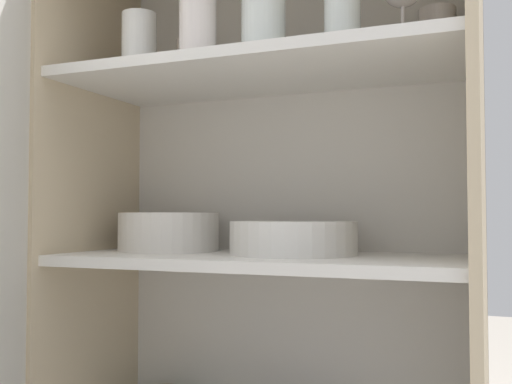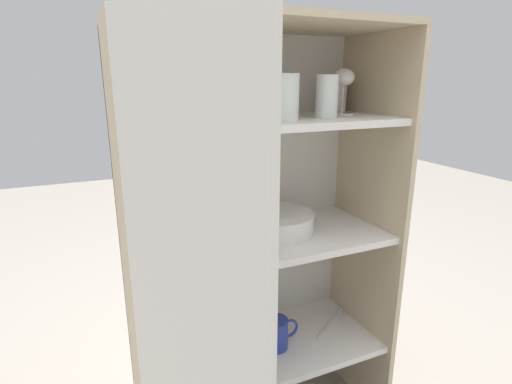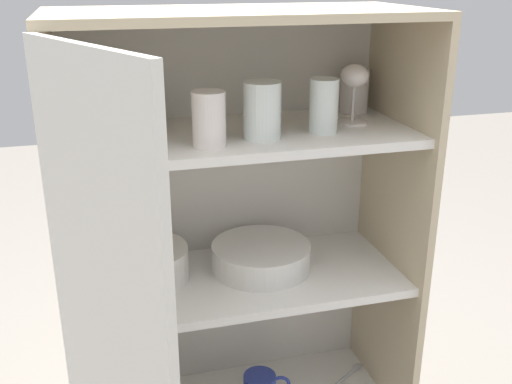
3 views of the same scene
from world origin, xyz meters
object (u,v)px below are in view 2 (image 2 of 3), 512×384
plate_stack_white (275,222)px  coffee_mug_primary (235,357)px  storage_jar (178,340)px  mixing_bowl_large (184,230)px

plate_stack_white → coffee_mug_primary: (-0.17, -0.09, -0.37)m
coffee_mug_primary → storage_jar: size_ratio=1.48×
storage_jar → plate_stack_white: bearing=-10.7°
plate_stack_white → storage_jar: bearing=169.3°
plate_stack_white → storage_jar: plate_stack_white is taller
plate_stack_white → mixing_bowl_large: bearing=176.2°
plate_stack_white → mixing_bowl_large: (-0.28, 0.02, 0.01)m
mixing_bowl_large → coffee_mug_primary: mixing_bowl_large is taller
plate_stack_white → mixing_bowl_large: 0.28m
mixing_bowl_large → plate_stack_white: bearing=-3.8°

